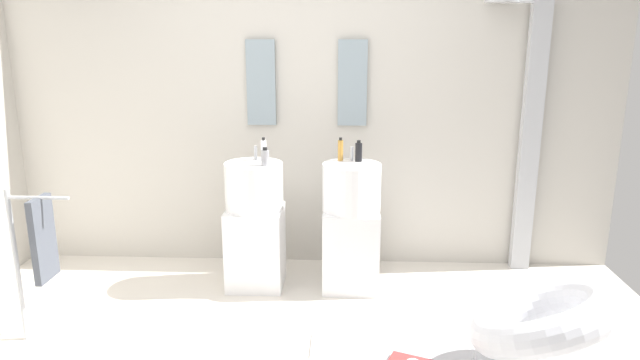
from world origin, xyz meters
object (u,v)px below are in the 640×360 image
Objects in this scene: shower_column at (529,133)px; soap_bottle_grey at (265,157)px; pedestal_sink_right at (351,226)px; soap_bottle_black at (359,152)px; towel_rack at (39,242)px; soap_bottle_amber at (340,150)px; soap_bottle_white at (264,150)px; pedestal_sink_left at (255,224)px; lounge_chair at (543,327)px.

shower_column is 16.14× the size of soap_bottle_grey.
soap_bottle_black reaches higher than pedestal_sink_right.
soap_bottle_grey is at bearing 32.31° from towel_rack.
soap_bottle_amber is 0.13m from soap_bottle_black.
soap_bottle_white reaches higher than towel_rack.
soap_bottle_black reaches higher than pedestal_sink_left.
soap_bottle_white is at bearing -178.27° from soap_bottle_amber.
lounge_chair is (0.98, -1.20, -0.12)m from pedestal_sink_right.
soap_bottle_white is at bearing 171.20° from pedestal_sink_right.
soap_bottle_black is (0.13, -0.03, -0.01)m from soap_bottle_amber.
soap_bottle_black reaches higher than towel_rack.
soap_bottle_amber is 1.01× the size of soap_bottle_white.
pedestal_sink_left is 0.50× the size of shower_column.
soap_bottle_grey is (1.23, 0.77, 0.35)m from towel_rack.
towel_rack is (-3.15, -1.26, -0.45)m from shower_column.
shower_column reaches higher than soap_bottle_amber.
soap_bottle_amber is at bearing 28.97° from towel_rack.
pedestal_sink_left is at bearing -168.42° from shower_column.
shower_column is at bearing 14.25° from soap_bottle_grey.
pedestal_sink_left is 0.53m from soap_bottle_grey.
soap_bottle_white is at bearing 179.06° from soap_bottle_black.
towel_rack is at bearing -153.41° from soap_bottle_black.
soap_bottle_amber is at bearing 20.15° from soap_bottle_grey.
towel_rack is (-1.82, -0.85, 0.16)m from pedestal_sink_right.
soap_bottle_black is (1.87, 0.94, 0.36)m from towel_rack.
soap_bottle_amber is (1.74, 0.96, 0.37)m from towel_rack.
soap_bottle_grey is (-1.93, -0.49, -0.10)m from shower_column.
pedestal_sink_left reaches higher than towel_rack.
soap_bottle_amber is (-0.08, 0.11, 0.53)m from pedestal_sink_right.
pedestal_sink_left is 0.82m from soap_bottle_amber.
shower_column is (2.02, 0.41, 0.61)m from pedestal_sink_left.
lounge_chair is 6.58× the size of soap_bottle_amber.
soap_bottle_white is (1.19, 0.95, 0.37)m from towel_rack.
pedestal_sink_right is (0.69, 0.00, 0.00)m from pedestal_sink_left.
pedestal_sink_right is 1.08× the size of towel_rack.
pedestal_sink_left is at bearing 144.25° from lounge_chair.
pedestal_sink_right is 0.94× the size of lounge_chair.
soap_bottle_black is at bearing -165.65° from shower_column.
soap_bottle_white reaches higher than lounge_chair.
soap_bottle_black is (-0.93, 1.29, 0.64)m from lounge_chair.
soap_bottle_black reaches higher than soap_bottle_grey.
soap_bottle_black is (0.74, 0.09, 0.52)m from pedestal_sink_left.
shower_column is 1.33m from soap_bottle_black.
soap_bottle_grey is 0.84× the size of soap_bottle_black.
pedestal_sink_left is 1.42m from towel_rack.
lounge_chair is 8.60× the size of soap_bottle_grey.
soap_bottle_white is at bearing -170.83° from shower_column.
pedestal_sink_left is 1.00× the size of pedestal_sink_right.
soap_bottle_amber is (-1.06, 1.32, 0.65)m from lounge_chair.
lounge_chair is 1.81m from soap_bottle_amber.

